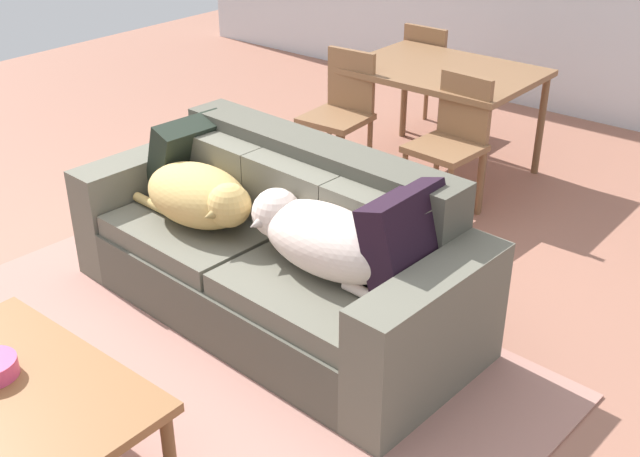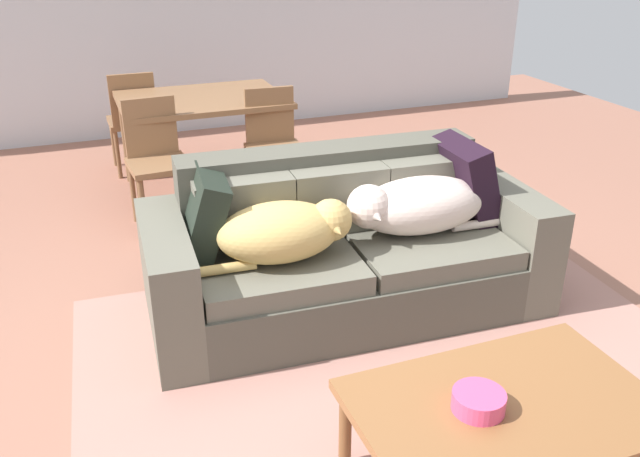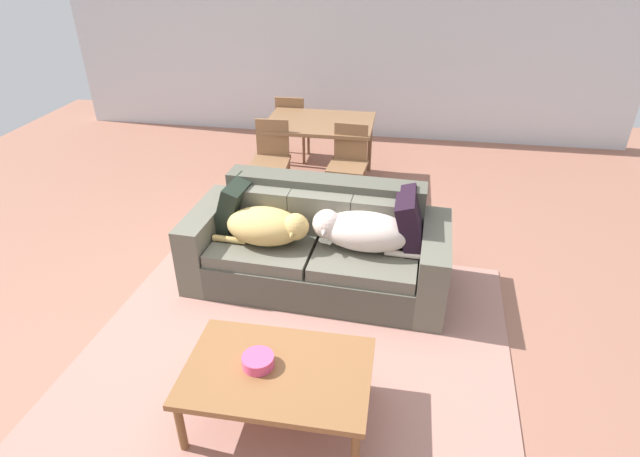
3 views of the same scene
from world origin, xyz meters
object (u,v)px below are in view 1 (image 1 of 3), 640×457
throw_pillow_by_right_arm (409,244)px  dog_on_left_cushion (201,196)px  dog_on_right_cushion (321,237)px  coffee_table (10,399)px  couch (279,253)px  throw_pillow_by_left_arm (188,156)px  dining_table (443,78)px  dining_chair_near_left (341,109)px  dining_chair_far_left (431,73)px  dining_chair_near_right (452,139)px

throw_pillow_by_right_arm → dog_on_left_cushion: bearing=-171.7°
dog_on_right_cushion → coffee_table: bearing=-101.0°
dog_on_right_cushion → throw_pillow_by_right_arm: throw_pillow_by_right_arm is taller
dog_on_left_cushion → couch: bearing=24.8°
throw_pillow_by_left_arm → coffee_table: 1.77m
coffee_table → dining_table: dining_table is taller
dog_on_right_cushion → dining_chair_near_left: bearing=128.5°
couch → throw_pillow_by_left_arm: 0.80m
couch → coffee_table: 1.49m
dog_on_left_cushion → dog_on_right_cushion: dog_on_right_cushion is taller
dog_on_left_cushion → dining_table: 2.18m
dining_chair_far_left → dining_chair_near_right: bearing=127.3°
dog_on_left_cushion → coffee_table: (0.39, -1.33, -0.21)m
dining_table → dining_chair_near_left: bearing=-129.5°
couch → dining_chair_far_left: 2.75m
throw_pillow_by_left_arm → dining_chair_near_left: bearing=91.4°
dog_on_right_cushion → coffee_table: size_ratio=0.84×
throw_pillow_by_right_arm → dining_chair_near_left: (-1.52, 1.48, -0.13)m
coffee_table → dining_chair_far_left: (-0.81, 4.12, 0.11)m
throw_pillow_by_left_arm → dining_table: bearing=78.0°
throw_pillow_by_left_arm → dining_table: 1.98m
throw_pillow_by_left_arm → couch: bearing=-7.2°
dog_on_left_cushion → throw_pillow_by_right_arm: bearing=11.4°
dining_table → dining_chair_far_left: size_ratio=1.43×
throw_pillow_by_left_arm → dining_chair_near_right: size_ratio=0.49×
couch → throw_pillow_by_right_arm: throw_pillow_by_right_arm is taller
throw_pillow_by_left_arm → throw_pillow_by_right_arm: (1.49, -0.08, 0.01)m
couch → dining_chair_near_left: 1.69m
coffee_table → dining_chair_near_right: size_ratio=1.25×
couch → dining_chair_far_left: (-0.79, 2.63, 0.16)m
couch → dog_on_right_cushion: 0.46m
couch → dining_chair_near_right: size_ratio=2.49×
couch → throw_pillow_by_left_arm: size_ratio=5.11×
dining_chair_near_left → dining_chair_far_left: size_ratio=1.02×
dining_table → dining_chair_near_right: (0.40, -0.52, -0.18)m
dining_table → couch: bearing=-80.7°
dining_chair_near_right → dining_chair_far_left: 1.42m
dog_on_right_cushion → coffee_table: 1.44m
dining_chair_far_left → dog_on_right_cushion: bearing=112.5°
dining_table → dining_chair_near_left: 0.72m
throw_pillow_by_right_arm → dining_table: 2.29m
coffee_table → dining_chair_far_left: 4.20m
throw_pillow_by_left_arm → dog_on_left_cushion: bearing=-34.3°
dining_chair_near_right → throw_pillow_by_right_arm: bearing=-61.6°
dining_table → dog_on_left_cushion: bearing=-91.3°
dining_table → dining_chair_near_right: bearing=-52.3°
dog_on_left_cushion → dining_chair_near_left: (-0.39, 1.64, -0.08)m
dog_on_right_cushion → throw_pillow_by_right_arm: bearing=20.6°
throw_pillow_by_left_arm → throw_pillow_by_right_arm: throw_pillow_by_right_arm is taller
throw_pillow_by_right_arm → dining_chair_far_left: throw_pillow_by_right_arm is taller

